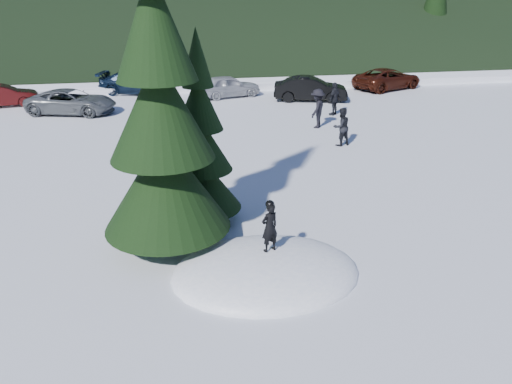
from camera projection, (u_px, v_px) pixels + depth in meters
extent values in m
plane|color=white|center=(266.00, 273.00, 11.81)|extent=(200.00, 200.00, 0.00)
ellipsoid|color=white|center=(266.00, 273.00, 11.81)|extent=(4.48, 3.52, 0.96)
cylinder|color=black|center=(168.00, 221.00, 12.81)|extent=(0.38, 0.38, 1.40)
cone|color=black|center=(165.00, 182.00, 12.40)|extent=(3.20, 3.20, 2.46)
cone|color=black|center=(160.00, 108.00, 11.69)|extent=(2.54, 2.54, 2.46)
cone|color=black|center=(154.00, 24.00, 10.98)|extent=(1.88, 1.88, 2.46)
cylinder|color=black|center=(203.00, 204.00, 14.33)|extent=(0.26, 0.26, 1.00)
cone|color=black|center=(202.00, 183.00, 14.08)|extent=(2.20, 2.20, 1.52)
cone|color=black|center=(200.00, 143.00, 13.64)|extent=(1.75, 1.75, 1.52)
cone|color=black|center=(198.00, 102.00, 13.20)|extent=(1.29, 1.29, 1.52)
cone|color=black|center=(197.00, 57.00, 12.76)|extent=(0.84, 0.84, 1.52)
imported|color=black|center=(270.00, 227.00, 11.61)|extent=(0.53, 0.45, 1.22)
imported|color=black|center=(341.00, 127.00, 21.01)|extent=(0.93, 0.82, 1.62)
imported|color=black|center=(334.00, 99.00, 26.03)|extent=(1.02, 0.98, 1.71)
imported|color=black|center=(317.00, 109.00, 23.66)|extent=(1.24, 1.37, 1.85)
imported|color=#3A0A0A|center=(3.00, 96.00, 27.98)|extent=(3.91, 2.09, 1.23)
imported|color=#565B5F|center=(71.00, 102.00, 26.39)|extent=(5.01, 3.32, 1.28)
imported|color=black|center=(137.00, 83.00, 31.27)|extent=(5.04, 3.13, 1.36)
imported|color=#9FA2A8|center=(228.00, 86.00, 30.37)|extent=(4.19, 2.58, 1.33)
imported|color=black|center=(311.00, 89.00, 29.34)|extent=(4.52, 2.54, 1.41)
imported|color=#341109|center=(388.00, 79.00, 32.78)|extent=(5.35, 4.04, 1.35)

